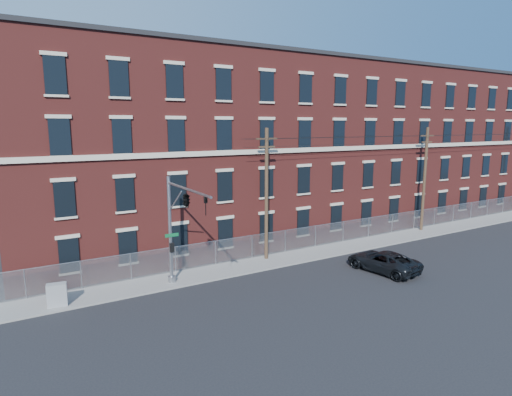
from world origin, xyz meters
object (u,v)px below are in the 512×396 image
at_px(utility_cabinet, 57,295).
at_px(pickup_truck, 383,261).
at_px(traffic_signal_mast, 182,209).
at_px(utility_pole_near, 267,192).

bearing_deg(utility_cabinet, pickup_truck, -5.37).
bearing_deg(utility_cabinet, traffic_signal_mast, -8.13).
height_order(traffic_signal_mast, pickup_truck, traffic_signal_mast).
relative_size(pickup_truck, utility_cabinet, 3.98).
height_order(utility_pole_near, utility_cabinet, utility_pole_near).
distance_m(utility_pole_near, pickup_truck, 9.80).
xyz_separation_m(pickup_truck, utility_cabinet, (-20.73, 5.00, 0.05)).
bearing_deg(utility_pole_near, pickup_truck, -47.64).
relative_size(utility_pole_near, pickup_truck, 1.89).
bearing_deg(pickup_truck, traffic_signal_mast, -20.89).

